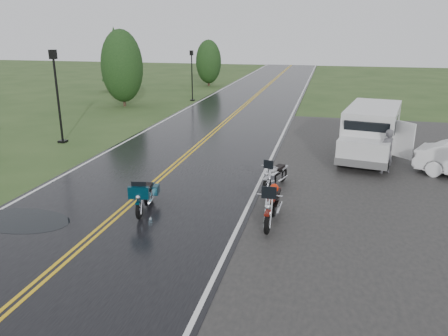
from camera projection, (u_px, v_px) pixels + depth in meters
name	position (u px, v px, depth m)	size (l,w,h in m)	color
ground	(124.00, 210.00, 13.86)	(120.00, 120.00, 0.00)	#2D471E
road	(208.00, 137.00, 23.12)	(8.00, 100.00, 0.04)	black
motorcycle_red	(268.00, 214.00, 11.96)	(0.82, 2.27, 1.34)	#5F110A
motorcycle_teal	(139.00, 203.00, 12.94)	(0.71, 1.96, 1.16)	#042835
motorcycle_silver	(267.00, 179.00, 15.01)	(0.71, 1.94, 1.15)	#98999F
van_white	(343.00, 140.00, 17.99)	(2.18, 5.83, 2.29)	silver
person_at_van	(386.00, 152.00, 17.13)	(0.65, 0.42, 1.77)	#4B4B50
lamp_post_near_left	(58.00, 97.00, 21.46)	(0.40, 0.40, 4.62)	black
lamp_post_far_left	(192.00, 76.00, 34.47)	(0.34, 0.34, 3.96)	black
tree_left_mid	(123.00, 74.00, 31.82)	(3.03, 3.03, 4.73)	#1E3D19
tree_left_far	(209.00, 66.00, 43.50)	(2.51, 2.51, 3.86)	#1E3D19
pine_left_far	(116.00, 60.00, 39.49)	(2.69, 2.69, 5.60)	#1E3D19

